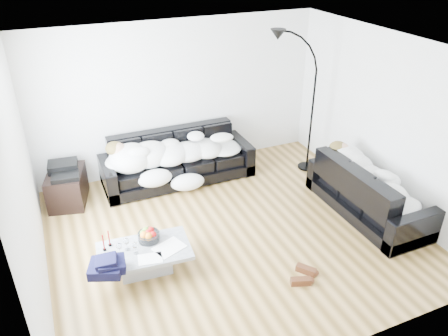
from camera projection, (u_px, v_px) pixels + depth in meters
name	position (u px, v px, depth m)	size (l,w,h in m)	color
ground	(232.00, 232.00, 6.28)	(5.00, 5.00, 0.00)	brown
wall_back	(179.00, 97.00, 7.46)	(5.00, 0.02, 2.60)	silver
wall_left	(26.00, 192.00, 4.78)	(0.02, 4.50, 2.60)	silver
wall_right	(385.00, 122.00, 6.52)	(0.02, 4.50, 2.60)	silver
ceiling	(234.00, 50.00, 5.03)	(5.00, 5.00, 0.00)	white
sofa_back	(178.00, 158.00, 7.40)	(2.54, 0.88, 0.83)	black
sofa_right	(369.00, 190.00, 6.51)	(2.01, 0.86, 0.81)	black
sleeper_back	(178.00, 148.00, 7.25)	(2.15, 0.74, 0.43)	white
sleeper_right	(371.00, 177.00, 6.40)	(1.72, 0.73, 0.42)	white
teal_cushion	(343.00, 155.00, 6.84)	(0.36, 0.30, 0.20)	#0D6152
coffee_table	(145.00, 260.00, 5.50)	(1.14, 0.66, 0.33)	#939699
fruit_bowl	(149.00, 235.00, 5.54)	(0.28, 0.28, 0.17)	white
wine_glass_a	(127.00, 244.00, 5.38)	(0.07, 0.07, 0.17)	white
wine_glass_b	(120.00, 249.00, 5.30)	(0.07, 0.07, 0.17)	white
wine_glass_c	(135.00, 248.00, 5.31)	(0.07, 0.07, 0.17)	white
candle_left	(103.00, 243.00, 5.35)	(0.04, 0.04, 0.23)	maroon
candle_right	(109.00, 239.00, 5.43)	(0.04, 0.04, 0.23)	maroon
newspaper_a	(169.00, 247.00, 5.44)	(0.37, 0.28, 0.01)	silver
newspaper_b	(150.00, 258.00, 5.26)	(0.29, 0.21, 0.01)	silver
navy_jacket	(109.00, 259.00, 5.00)	(0.40, 0.33, 0.20)	black
shoes	(303.00, 276.00, 5.42)	(0.43, 0.31, 0.10)	#472311
av_cabinet	(67.00, 187.00, 6.85)	(0.53, 0.77, 0.53)	black
stereo	(64.00, 169.00, 6.70)	(0.44, 0.34, 0.13)	black
floor_lamp	(312.00, 110.00, 7.45)	(0.81, 0.32, 2.22)	black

